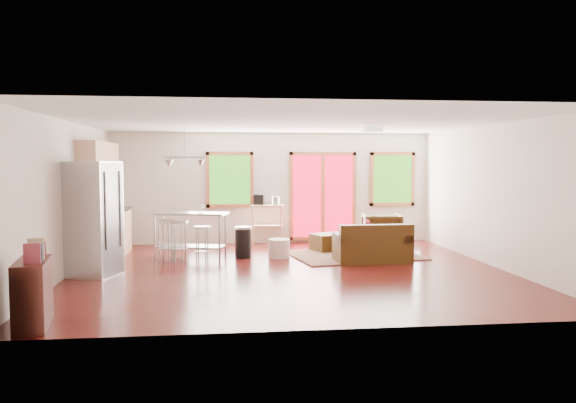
{
  "coord_description": "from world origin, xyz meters",
  "views": [
    {
      "loc": [
        -1.15,
        -9.67,
        1.9
      ],
      "look_at": [
        0.0,
        0.3,
        1.2
      ],
      "focal_mm": 35.0,
      "sensor_mm": 36.0,
      "label": 1
    }
  ],
  "objects": [
    {
      "name": "vase",
      "position": [
        1.91,
        1.98,
        0.5
      ],
      "size": [
        0.2,
        0.21,
        0.29
      ],
      "rotation": [
        0.0,
        0.0,
        -0.22
      ],
      "color": "silver",
      "rests_on": "coffee_table"
    },
    {
      "name": "left_wall",
      "position": [
        -3.76,
        0.0,
        1.3
      ],
      "size": [
        0.02,
        7.0,
        2.6
      ],
      "primitive_type": "cube",
      "color": "beige",
      "rests_on": "ground"
    },
    {
      "name": "right_wall",
      "position": [
        3.76,
        0.0,
        1.3
      ],
      "size": [
        0.02,
        7.0,
        2.6
      ],
      "primitive_type": "cube",
      "color": "beige",
      "rests_on": "ground"
    },
    {
      "name": "window_left",
      "position": [
        -1.0,
        3.46,
        1.5
      ],
      "size": [
        1.1,
        0.05,
        1.3
      ],
      "color": "#225912",
      "rests_on": "back_wall"
    },
    {
      "name": "pouf",
      "position": [
        -0.06,
        1.36,
        0.19
      ],
      "size": [
        0.54,
        0.54,
        0.37
      ],
      "primitive_type": "cylinder",
      "rotation": [
        0.0,
        0.0,
        -0.33
      ],
      "color": "beige",
      "rests_on": "floor"
    },
    {
      "name": "trash_can",
      "position": [
        -0.77,
        1.47,
        0.31
      ],
      "size": [
        0.39,
        0.39,
        0.62
      ],
      "rotation": [
        0.0,
        0.0,
        -0.18
      ],
      "color": "black",
      "rests_on": "floor"
    },
    {
      "name": "kitchen_cart",
      "position": [
        -0.16,
        3.35,
        0.79
      ],
      "size": [
        0.82,
        0.59,
        1.15
      ],
      "rotation": [
        0.0,
        0.0,
        -0.15
      ],
      "color": "tan",
      "rests_on": "floor"
    },
    {
      "name": "bar_stool_a",
      "position": [
        -2.26,
        1.26,
        0.59
      ],
      "size": [
        0.48,
        0.48,
        0.79
      ],
      "rotation": [
        0.0,
        0.0,
        -0.36
      ],
      "color": "#B7BABC",
      "rests_on": "floor"
    },
    {
      "name": "front_wall",
      "position": [
        0.0,
        -3.51,
        1.3
      ],
      "size": [
        7.5,
        0.02,
        2.6
      ],
      "primitive_type": "cube",
      "color": "beige",
      "rests_on": "ground"
    },
    {
      "name": "coffee_table",
      "position": [
        1.63,
        1.87,
        0.34
      ],
      "size": [
        1.12,
        0.86,
        0.39
      ],
      "rotation": [
        0.0,
        0.0,
        -0.31
      ],
      "color": "#3A1611",
      "rests_on": "floor"
    },
    {
      "name": "island",
      "position": [
        -1.81,
        1.5,
        0.63
      ],
      "size": [
        1.54,
        0.93,
        0.91
      ],
      "rotation": [
        0.0,
        0.0,
        -0.26
      ],
      "color": "#B7BABC",
      "rests_on": "floor"
    },
    {
      "name": "armchair",
      "position": [
        2.35,
        2.44,
        0.42
      ],
      "size": [
        0.92,
        0.88,
        0.84
      ],
      "primitive_type": "imported",
      "rotation": [
        0.0,
        0.0,
        3.0
      ],
      "color": "black",
      "rests_on": "floor"
    },
    {
      "name": "back_wall",
      "position": [
        0.0,
        3.51,
        1.3
      ],
      "size": [
        7.5,
        0.02,
        2.6
      ],
      "primitive_type": "cube",
      "color": "beige",
      "rests_on": "ground"
    },
    {
      "name": "floor",
      "position": [
        0.0,
        0.0,
        -0.01
      ],
      "size": [
        7.5,
        7.0,
        0.02
      ],
      "primitive_type": "cube",
      "color": "#3A0A09",
      "rests_on": "ground"
    },
    {
      "name": "bar_stool_b",
      "position": [
        -2.02,
        1.19,
        0.59
      ],
      "size": [
        0.49,
        0.49,
        0.79
      ],
      "rotation": [
        0.0,
        0.0,
        0.39
      ],
      "color": "#B7BABC",
      "rests_on": "floor"
    },
    {
      "name": "ottoman",
      "position": [
        1.04,
        2.09,
        0.18
      ],
      "size": [
        0.72,
        0.72,
        0.37
      ],
      "primitive_type": "cube",
      "rotation": [
        0.0,
        0.0,
        0.37
      ],
      "color": "black",
      "rests_on": "floor"
    },
    {
      "name": "ceiling",
      "position": [
        0.0,
        0.0,
        2.61
      ],
      "size": [
        7.5,
        7.0,
        0.02
      ],
      "primitive_type": "cube",
      "color": "silver",
      "rests_on": "ground"
    },
    {
      "name": "bookshelf",
      "position": [
        -3.35,
        -2.99,
        0.4
      ],
      "size": [
        0.48,
        0.92,
        1.03
      ],
      "rotation": [
        0.0,
        0.0,
        0.17
      ],
      "color": "#3A1611",
      "rests_on": "floor"
    },
    {
      "name": "refrigerator",
      "position": [
        -3.33,
        -0.02,
        0.96
      ],
      "size": [
        0.97,
        0.95,
        1.92
      ],
      "rotation": [
        0.0,
        0.0,
        -0.33
      ],
      "color": "#B7BABC",
      "rests_on": "floor"
    },
    {
      "name": "french_doors",
      "position": [
        1.2,
        3.46,
        1.1
      ],
      "size": [
        1.6,
        0.05,
        2.1
      ],
      "color": "#B70A22",
      "rests_on": "back_wall"
    },
    {
      "name": "bar_stool_c",
      "position": [
        -1.56,
        1.04,
        0.51
      ],
      "size": [
        0.4,
        0.4,
        0.69
      ],
      "rotation": [
        0.0,
        0.0,
        0.25
      ],
      "color": "#B7BABC",
      "rests_on": "floor"
    },
    {
      "name": "loveseat",
      "position": [
        1.67,
        0.7,
        0.3
      ],
      "size": [
        1.41,
        0.81,
        0.75
      ],
      "rotation": [
        0.0,
        0.0,
        0.01
      ],
      "color": "black",
      "rests_on": "floor"
    },
    {
      "name": "pendant_light",
      "position": [
        -1.9,
        1.5,
        1.9
      ],
      "size": [
        0.8,
        0.18,
        0.79
      ],
      "color": "gray",
      "rests_on": "ceiling"
    },
    {
      "name": "cup",
      "position": [
        -1.61,
        1.72,
        1.02
      ],
      "size": [
        0.15,
        0.13,
        0.14
      ],
      "primitive_type": "imported",
      "rotation": [
        0.0,
        0.0,
        -0.18
      ],
      "color": "silver",
      "rests_on": "island"
    },
    {
      "name": "rug",
      "position": [
        1.48,
        1.44,
        0.01
      ],
      "size": [
        2.79,
        2.33,
        0.02
      ],
      "primitive_type": "cube",
      "rotation": [
        0.0,
        0.0,
        0.18
      ],
      "color": "#53623B",
      "rests_on": "floor"
    },
    {
      "name": "window_right",
      "position": [
        2.9,
        3.46,
        1.5
      ],
      "size": [
        1.1,
        0.05,
        1.3
      ],
      "color": "#225912",
      "rests_on": "back_wall"
    },
    {
      "name": "cabinets",
      "position": [
        -3.49,
        1.7,
        0.93
      ],
      "size": [
        0.64,
        2.24,
        2.3
      ],
      "color": "tan",
      "rests_on": "floor"
    },
    {
      "name": "ceiling_flush",
      "position": [
        1.6,
        0.6,
        2.53
      ],
      "size": [
        0.35,
        0.35,
        0.12
      ],
      "primitive_type": "cube",
      "color": "white",
      "rests_on": "ceiling"
    }
  ]
}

